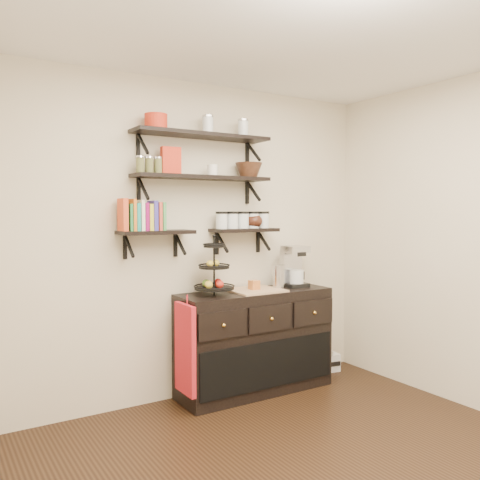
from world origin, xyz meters
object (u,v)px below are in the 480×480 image
Objects in this scene: fruit_stand at (214,275)px; coffee_maker at (294,267)px; sideboard at (255,341)px; radio at (322,362)px.

fruit_stand is 1.28× the size of coffee_maker.
fruit_stand is at bearing -177.74° from coffee_maker.
sideboard is 4.02× the size of radio.
sideboard is 2.87× the size of fruit_stand.
sideboard is at bearing -175.93° from coffee_maker.
fruit_stand is at bearing -167.27° from radio.
sideboard is 0.96m from radio.
radio is (0.43, 0.08, -0.99)m from coffee_maker.
radio is at bearing 11.21° from coffee_maker.
sideboard reaches higher than radio.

